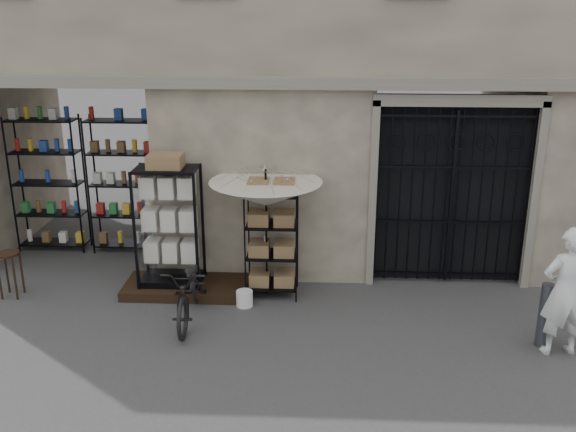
# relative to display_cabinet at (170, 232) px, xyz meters

# --- Properties ---
(ground) EXTENTS (80.00, 80.00, 0.00)m
(ground) POSITION_rel_display_cabinet_xyz_m (2.65, -1.57, -0.99)
(ground) COLOR black
(ground) RESTS_ON ground
(shop_recess) EXTENTS (3.00, 1.70, 3.00)m
(shop_recess) POSITION_rel_display_cabinet_xyz_m (-1.85, 1.23, 0.51)
(shop_recess) COLOR black
(shop_recess) RESTS_ON ground
(shop_shelving) EXTENTS (2.70, 0.50, 2.50)m
(shop_shelving) POSITION_rel_display_cabinet_xyz_m (-1.90, 1.73, 0.26)
(shop_shelving) COLOR black
(shop_shelving) RESTS_ON ground
(iron_gate) EXTENTS (2.50, 0.21, 3.00)m
(iron_gate) POSITION_rel_display_cabinet_xyz_m (4.40, 0.71, 0.51)
(iron_gate) COLOR black
(iron_gate) RESTS_ON ground
(step_platform) EXTENTS (2.00, 0.90, 0.15)m
(step_platform) POSITION_rel_display_cabinet_xyz_m (0.25, -0.02, -0.92)
(step_platform) COLOR black
(step_platform) RESTS_ON ground
(display_cabinet) EXTENTS (1.05, 0.78, 2.03)m
(display_cabinet) POSITION_rel_display_cabinet_xyz_m (0.00, 0.00, 0.00)
(display_cabinet) COLOR black
(display_cabinet) RESTS_ON step_platform
(wire_rack) EXTENTS (0.94, 0.83, 1.77)m
(wire_rack) POSITION_rel_display_cabinet_xyz_m (1.59, -0.04, -0.13)
(wire_rack) COLOR black
(wire_rack) RESTS_ON ground
(market_umbrella) EXTENTS (1.91, 1.93, 2.43)m
(market_umbrella) POSITION_rel_display_cabinet_xyz_m (1.51, -0.01, 0.76)
(market_umbrella) COLOR black
(market_umbrella) RESTS_ON ground
(white_bucket) EXTENTS (0.29, 0.29, 0.24)m
(white_bucket) POSITION_rel_display_cabinet_xyz_m (1.20, -0.48, -0.87)
(white_bucket) COLOR silver
(white_bucket) RESTS_ON ground
(bicycle) EXTENTS (0.63, 0.93, 1.75)m
(bicycle) POSITION_rel_display_cabinet_xyz_m (0.48, -0.94, -0.99)
(bicycle) COLOR black
(bicycle) RESTS_ON ground
(wooden_stool) EXTENTS (0.39, 0.39, 0.73)m
(wooden_stool) POSITION_rel_display_cabinet_xyz_m (-2.47, -0.32, -0.61)
(wooden_stool) COLOR black
(wooden_stool) RESTS_ON ground
(steel_bollard) EXTENTS (0.18, 0.18, 0.90)m
(steel_bollard) POSITION_rel_display_cabinet_xyz_m (5.32, -1.45, -0.54)
(steel_bollard) COLOR #4D525A
(steel_bollard) RESTS_ON ground
(shopkeeper) EXTENTS (0.93, 1.84, 0.42)m
(shopkeeper) POSITION_rel_display_cabinet_xyz_m (5.47, -1.63, -0.99)
(shopkeeper) COLOR silver
(shopkeeper) RESTS_ON ground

